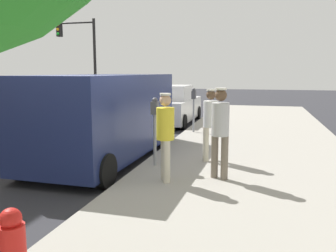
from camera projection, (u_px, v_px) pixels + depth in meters
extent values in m
plane|color=#2D2D33|center=(83.00, 178.00, 7.54)|extent=(80.00, 80.00, 0.00)
cube|color=#9E998E|center=(252.00, 188.00, 6.65)|extent=(5.00, 32.00, 0.15)
cylinder|color=gray|center=(155.00, 140.00, 7.90)|extent=(0.07, 0.07, 1.15)
cube|color=#4C4C51|center=(155.00, 108.00, 7.79)|extent=(0.14, 0.18, 0.28)
sphere|color=#47474C|center=(155.00, 100.00, 7.76)|extent=(0.12, 0.12, 0.12)
cylinder|color=gray|center=(194.00, 115.00, 12.34)|extent=(0.07, 0.07, 1.15)
cube|color=#4C4C51|center=(194.00, 95.00, 12.24)|extent=(0.14, 0.18, 0.28)
sphere|color=#47474C|center=(194.00, 90.00, 12.21)|extent=(0.12, 0.12, 0.12)
cylinder|color=beige|center=(167.00, 162.00, 6.67)|extent=(0.14, 0.14, 0.81)
cylinder|color=beige|center=(164.00, 159.00, 6.89)|extent=(0.14, 0.14, 0.81)
cylinder|color=yellow|center=(165.00, 124.00, 6.67)|extent=(0.34, 0.34, 0.60)
sphere|color=tan|center=(165.00, 100.00, 6.61)|extent=(0.22, 0.22, 0.22)
cylinder|color=silver|center=(165.00, 94.00, 6.59)|extent=(0.21, 0.21, 0.04)
cylinder|color=beige|center=(214.00, 144.00, 8.36)|extent=(0.14, 0.14, 0.81)
cylinder|color=beige|center=(206.00, 144.00, 8.29)|extent=(0.14, 0.14, 0.81)
cylinder|color=white|center=(211.00, 114.00, 8.22)|extent=(0.34, 0.34, 0.60)
sphere|color=brown|center=(211.00, 95.00, 8.15)|extent=(0.22, 0.22, 0.22)
cylinder|color=silver|center=(211.00, 90.00, 8.14)|extent=(0.21, 0.21, 0.04)
cylinder|color=#726656|center=(224.00, 158.00, 6.86)|extent=(0.14, 0.14, 0.85)
cylinder|color=#726656|center=(215.00, 156.00, 7.00)|extent=(0.14, 0.14, 0.85)
cylinder|color=#B7B7B7|center=(220.00, 119.00, 6.82)|extent=(0.34, 0.34, 0.64)
sphere|color=brown|center=(221.00, 95.00, 6.75)|extent=(0.23, 0.23, 0.23)
cylinder|color=silver|center=(221.00, 89.00, 6.73)|extent=(0.22, 0.22, 0.04)
cube|color=navy|center=(106.00, 114.00, 8.91)|extent=(2.13, 5.25, 1.96)
cube|color=black|center=(140.00, 93.00, 11.18)|extent=(1.84, 0.13, 0.88)
cylinder|color=black|center=(108.00, 132.00, 11.24)|extent=(0.24, 0.69, 0.68)
cylinder|color=black|center=(166.00, 135.00, 10.72)|extent=(0.24, 0.69, 0.68)
cylinder|color=black|center=(21.00, 164.00, 7.35)|extent=(0.24, 0.69, 0.68)
cylinder|color=black|center=(105.00, 171.00, 6.83)|extent=(0.24, 0.69, 0.68)
cube|color=white|center=(172.00, 109.00, 15.51)|extent=(1.83, 4.40, 0.89)
cube|color=white|center=(171.00, 92.00, 15.19)|extent=(1.61, 1.98, 0.60)
cylinder|color=black|center=(163.00, 112.00, 17.35)|extent=(0.22, 0.60, 0.60)
cylinder|color=black|center=(198.00, 113.00, 16.92)|extent=(0.22, 0.60, 0.60)
cylinder|color=black|center=(141.00, 120.00, 14.19)|extent=(0.22, 0.60, 0.60)
cylinder|color=black|center=(183.00, 122.00, 13.76)|extent=(0.22, 0.60, 0.60)
cylinder|color=black|center=(95.00, 65.00, 20.48)|extent=(0.16, 0.16, 5.20)
cylinder|color=black|center=(75.00, 23.00, 20.42)|extent=(2.40, 0.10, 0.10)
cube|color=black|center=(59.00, 30.00, 20.72)|extent=(0.24, 0.32, 0.80)
sphere|color=red|center=(58.00, 25.00, 20.52)|extent=(0.17, 0.17, 0.17)
sphere|color=yellow|center=(58.00, 29.00, 20.56)|extent=(0.17, 0.17, 0.17)
sphere|color=green|center=(58.00, 34.00, 20.59)|extent=(0.17, 0.17, 0.17)
sphere|color=red|center=(11.00, 219.00, 3.21)|extent=(0.20, 0.20, 0.20)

